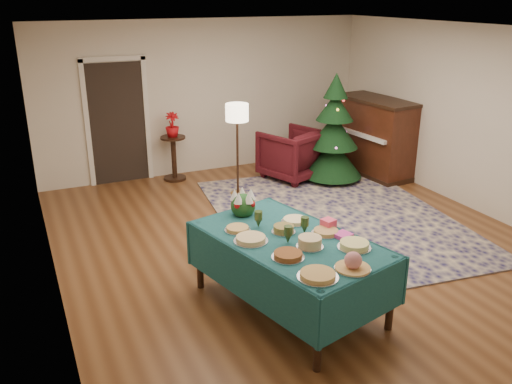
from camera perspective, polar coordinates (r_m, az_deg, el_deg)
name	(u,v)px	position (r m, az deg, el deg)	size (l,w,h in m)	color
room_shell	(302,144)	(6.72, 4.88, 5.02)	(7.00, 7.00, 7.00)	#593319
doorway	(117,120)	(9.48, -14.38, 7.39)	(1.08, 0.04, 2.16)	black
rug	(335,217)	(8.03, 8.27, -2.66)	(3.20, 4.20, 0.02)	#131244
buffet_table	(290,252)	(5.53, 3.55, -6.37)	(1.65, 2.26, 0.79)	black
platter_0	(318,275)	(4.77, 6.52, -8.70)	(0.36, 0.36, 0.05)	silver
platter_1	(353,263)	(4.92, 10.17, -7.32)	(0.33, 0.33, 0.17)	silver
platter_2	(354,245)	(5.33, 10.31, -5.53)	(0.33, 0.33, 0.07)	silver
platter_3	(288,255)	(5.07, 3.39, -6.67)	(0.31, 0.31, 0.05)	silver
platter_4	(310,242)	(5.28, 5.69, -5.30)	(0.27, 0.27, 0.11)	silver
platter_5	(326,232)	(5.59, 7.37, -4.19)	(0.30, 0.30, 0.04)	silver
platter_6	(251,239)	(5.38, -0.55, -4.99)	(0.35, 0.35, 0.05)	silver
platter_7	(284,229)	(5.58, 2.93, -3.93)	(0.25, 0.25, 0.08)	silver
platter_8	(295,220)	(5.83, 4.13, -3.01)	(0.30, 0.30, 0.04)	silver
platter_9	(237,229)	(5.62, -1.96, -3.90)	(0.27, 0.27, 0.04)	silver
goblet_0	(258,219)	(5.66, 0.26, -2.85)	(0.08, 0.08, 0.18)	#2D471E
goblet_1	(305,225)	(5.54, 5.14, -3.46)	(0.08, 0.08, 0.18)	#2D471E
goblet_2	(288,234)	(5.32, 3.40, -4.46)	(0.08, 0.08, 0.18)	#2D471E
napkin_stack	(343,235)	(5.54, 9.14, -4.53)	(0.16, 0.16, 0.04)	#E03EA9
gift_box	(328,224)	(5.70, 7.61, -3.36)	(0.13, 0.13, 0.11)	#FA456A
centerpiece	(243,203)	(5.97, -1.37, -1.16)	(0.28, 0.29, 0.33)	#1E4C1E
armchair	(292,152)	(9.53, 3.86, 4.25)	(0.94, 0.88, 0.97)	#420E15
floor_lamp	(237,118)	(8.52, -2.01, 7.77)	(0.36, 0.36, 1.49)	#A57F3F
side_table	(174,159)	(9.57, -8.63, 3.47)	(0.43, 0.43, 0.78)	black
potted_plant	(172,130)	(9.44, -8.79, 6.47)	(0.24, 0.42, 0.24)	#B40C12
christmas_tree	(334,134)	(9.39, 8.19, 6.11)	(1.06, 1.06, 1.87)	black
piano	(375,137)	(9.96, 12.37, 5.64)	(0.88, 1.64, 1.37)	black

